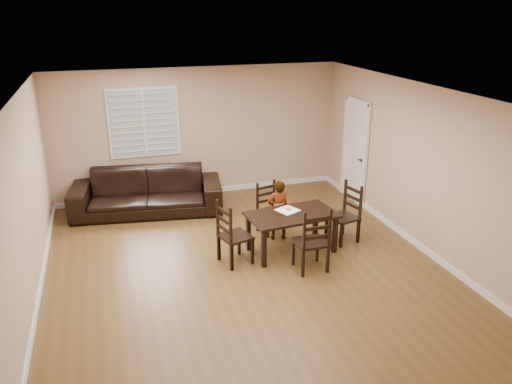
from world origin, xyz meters
TOP-DOWN VIEW (x-y plane):
  - ground at (0.00, 0.00)m, footprint 7.00×7.00m
  - room at (0.04, 0.18)m, footprint 6.04×7.04m
  - dining_table at (0.89, 0.38)m, footprint 1.50×0.94m
  - chair_near at (0.79, 1.29)m, footprint 0.49×0.48m
  - chair_far at (0.96, -0.40)m, footprint 0.48×0.45m
  - chair_left at (-0.21, 0.25)m, footprint 0.55×0.57m
  - chair_right at (2.00, 0.51)m, footprint 0.53×0.55m
  - child at (0.84, 0.90)m, footprint 0.40×0.27m
  - napkin at (0.88, 0.54)m, footprint 0.43×0.43m
  - donut at (0.90, 0.54)m, footprint 0.09×0.09m
  - sofa at (-1.20, 2.80)m, footprint 3.01×1.54m

SIDE VIEW (x-z plane):
  - ground at x=0.00m, z-range 0.00..0.00m
  - chair_near at x=0.79m, z-range -0.04..0.87m
  - sofa at x=-1.20m, z-range 0.00..0.84m
  - chair_right at x=2.00m, z-range -0.05..0.98m
  - chair_left at x=-0.21m, z-range -0.05..0.99m
  - chair_far at x=0.96m, z-range -0.05..1.00m
  - child at x=0.84m, z-range 0.00..1.07m
  - dining_table at x=0.89m, z-range 0.24..0.92m
  - napkin at x=0.88m, z-range 0.67..0.67m
  - donut at x=0.90m, z-range 0.68..0.71m
  - room at x=0.04m, z-range 0.45..3.17m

